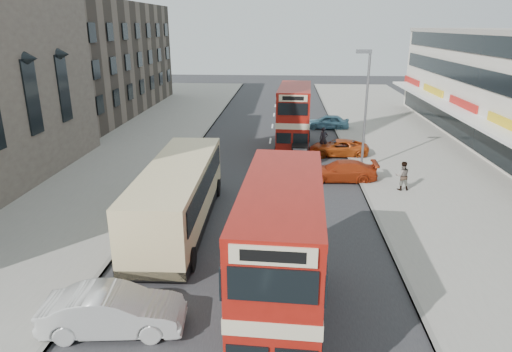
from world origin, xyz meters
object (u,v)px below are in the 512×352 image
at_px(bus_second, 294,118).
at_px(car_right_c, 328,122).
at_px(pedestrian_near, 402,176).
at_px(car_left_front, 113,311).
at_px(bus_main, 281,258).
at_px(car_right_b, 338,148).
at_px(street_lamp, 365,102).
at_px(coach, 178,193).
at_px(car_right_a, 341,171).
at_px(cyclist, 323,145).

height_order(bus_second, car_right_c, bus_second).
distance_m(bus_second, pedestrian_near, 11.50).
bearing_deg(car_left_front, bus_main, -89.42).
relative_size(bus_second, car_right_b, 2.00).
xyz_separation_m(street_lamp, pedestrian_near, (1.82, -4.11, -3.74)).
bearing_deg(coach, bus_second, 67.37).
height_order(coach, car_right_b, coach).
bearing_deg(car_right_b, street_lamp, 18.26).
bearing_deg(car_left_front, pedestrian_near, -47.95).
relative_size(bus_main, bus_second, 1.00).
relative_size(car_right_a, pedestrian_near, 2.54).
relative_size(coach, car_left_front, 2.45).
bearing_deg(cyclist, car_left_front, -110.88).
relative_size(car_left_front, car_right_a, 1.01).
bearing_deg(coach, car_right_b, 53.97).
height_order(coach, car_right_c, coach).
distance_m(street_lamp, bus_second, 7.35).
xyz_separation_m(car_left_front, car_right_b, (9.61, 21.62, -0.13)).
height_order(bus_second, cyclist, bus_second).
height_order(car_left_front, car_right_b, car_left_front).
distance_m(bus_second, car_right_c, 8.66).
distance_m(street_lamp, car_right_c, 13.77).
xyz_separation_m(street_lamp, car_right_b, (-1.13, 3.67, -4.16)).
distance_m(street_lamp, cyclist, 6.08).
bearing_deg(car_right_c, car_right_a, 5.34).
distance_m(bus_main, bus_second, 22.72).
xyz_separation_m(street_lamp, bus_main, (-5.30, -17.35, -2.21)).
distance_m(car_left_front, cyclist, 23.49).
bearing_deg(pedestrian_near, cyclist, -67.08).
relative_size(coach, car_right_a, 2.46).
distance_m(street_lamp, car_right_b, 5.66).
bearing_deg(car_left_front, car_right_b, -29.71).
distance_m(street_lamp, pedestrian_near, 5.84).
xyz_separation_m(coach, car_right_a, (8.86, 7.50, -1.09)).
height_order(bus_main, car_right_b, bus_main).
bearing_deg(car_right_c, bus_main, -0.81).
distance_m(car_right_c, cyclist, 9.22).
distance_m(bus_main, pedestrian_near, 15.11).
relative_size(bus_main, car_right_a, 1.96).
xyz_separation_m(street_lamp, car_right_c, (-1.15, 13.10, -4.08)).
height_order(bus_second, coach, bus_second).
relative_size(street_lamp, car_left_front, 1.77).
relative_size(street_lamp, car_right_c, 1.97).
bearing_deg(car_left_front, car_right_c, -22.89).
xyz_separation_m(bus_main, pedestrian_near, (7.12, 13.24, -1.52)).
bearing_deg(coach, bus_main, -57.14).
xyz_separation_m(car_right_b, cyclist, (-1.14, 0.28, 0.12)).
bearing_deg(street_lamp, car_left_front, -120.89).
relative_size(pedestrian_near, cyclist, 0.84).
bearing_deg(car_right_b, car_right_c, -178.67).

